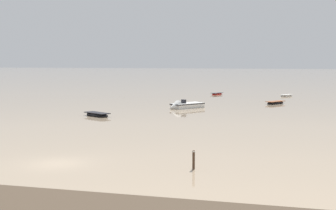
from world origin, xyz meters
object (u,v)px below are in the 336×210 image
(motorboat_moored_3, at_px, (183,106))
(mooring_post_right, at_px, (194,160))
(rowboat_moored_4, at_px, (275,103))
(rowboat_moored_0, at_px, (97,115))
(rowboat_moored_1, at_px, (286,96))
(rowboat_moored_2, at_px, (217,94))

(motorboat_moored_3, relative_size, mooring_post_right, 4.41)
(motorboat_moored_3, bearing_deg, rowboat_moored_4, 166.61)
(mooring_post_right, bearing_deg, rowboat_moored_0, 124.91)
(rowboat_moored_0, xyz_separation_m, rowboat_moored_1, (24.41, 43.81, -0.05))
(rowboat_moored_0, xyz_separation_m, mooring_post_right, (19.37, -27.77, 0.45))
(rowboat_moored_1, xyz_separation_m, rowboat_moored_2, (-15.07, 1.22, 0.01))
(rowboat_moored_1, distance_m, rowboat_moored_4, 18.55)
(motorboat_moored_3, bearing_deg, rowboat_moored_2, -144.40)
(rowboat_moored_0, relative_size, rowboat_moored_1, 1.39)
(rowboat_moored_4, bearing_deg, rowboat_moored_2, 67.84)
(rowboat_moored_0, distance_m, rowboat_moored_4, 34.11)
(rowboat_moored_4, xyz_separation_m, mooring_post_right, (-3.49, -53.09, 0.45))
(rowboat_moored_2, xyz_separation_m, motorboat_moored_3, (-0.41, -31.51, 0.14))
(rowboat_moored_4, bearing_deg, mooring_post_right, -150.36)
(rowboat_moored_1, distance_m, rowboat_moored_2, 15.12)
(rowboat_moored_1, bearing_deg, rowboat_moored_2, -56.17)
(rowboat_moored_0, bearing_deg, motorboat_moored_3, 87.07)
(motorboat_moored_3, bearing_deg, rowboat_moored_1, -170.72)
(rowboat_moored_2, distance_m, motorboat_moored_3, 31.51)
(rowboat_moored_4, relative_size, mooring_post_right, 3.00)
(rowboat_moored_1, xyz_separation_m, rowboat_moored_4, (-1.55, -18.49, 0.04))
(rowboat_moored_1, distance_m, mooring_post_right, 71.75)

